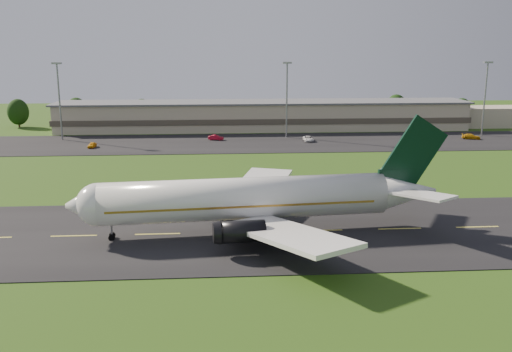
{
  "coord_description": "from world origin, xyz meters",
  "views": [
    {
      "loc": [
        -13.86,
        -73.13,
        24.77
      ],
      "look_at": [
        -8.27,
        8.0,
        6.0
      ],
      "focal_mm": 40.0,
      "sensor_mm": 36.0,
      "label": 1
    }
  ],
  "objects": [
    {
      "name": "terminal",
      "position": [
        6.4,
        96.18,
        3.99
      ],
      "size": [
        145.0,
        16.0,
        8.4
      ],
      "color": "#B6A88B",
      "rests_on": "ground"
    },
    {
      "name": "light_mast_east",
      "position": [
        60.0,
        80.0,
        12.74
      ],
      "size": [
        2.4,
        1.2,
        20.35
      ],
      "color": "gray",
      "rests_on": "ground"
    },
    {
      "name": "airliner",
      "position": [
        -9.46,
        0.08,
        4.66
      ],
      "size": [
        51.27,
        42.01,
        15.57
      ],
      "rotation": [
        0.0,
        0.0,
        0.09
      ],
      "color": "white",
      "rests_on": "ground"
    },
    {
      "name": "service_vehicle_c",
      "position": [
        9.92,
        72.92,
        0.77
      ],
      "size": [
        2.31,
        4.87,
        1.34
      ],
      "primitive_type": "imported",
      "rotation": [
        0.0,
        0.0,
        0.02
      ],
      "color": "silver",
      "rests_on": "apron"
    },
    {
      "name": "light_mast_centre",
      "position": [
        5.0,
        80.0,
        12.74
      ],
      "size": [
        2.4,
        1.2,
        20.35
      ],
      "color": "gray",
      "rests_on": "ground"
    },
    {
      "name": "ground",
      "position": [
        0.0,
        0.0,
        0.0
      ],
      "size": [
        360.0,
        360.0,
        0.0
      ],
      "primitive_type": "plane",
      "color": "#214310",
      "rests_on": "ground"
    },
    {
      "name": "service_vehicle_d",
      "position": [
        54.05,
        73.53,
        0.79
      ],
      "size": [
        5.13,
        3.45,
        1.38
      ],
      "primitive_type": "imported",
      "rotation": [
        0.0,
        0.0,
        1.22
      ],
      "color": "orange",
      "rests_on": "apron"
    },
    {
      "name": "light_mast_west",
      "position": [
        -55.0,
        80.0,
        12.74
      ],
      "size": [
        2.4,
        1.2,
        20.35
      ],
      "color": "gray",
      "rests_on": "ground"
    },
    {
      "name": "taxiway",
      "position": [
        0.0,
        0.0,
        0.05
      ],
      "size": [
        220.0,
        30.0,
        0.1
      ],
      "primitive_type": "cube",
      "color": "black",
      "rests_on": "ground"
    },
    {
      "name": "tree_line",
      "position": [
        36.2,
        106.02,
        4.89
      ],
      "size": [
        194.23,
        9.68,
        9.8
      ],
      "color": "black",
      "rests_on": "ground"
    },
    {
      "name": "service_vehicle_a",
      "position": [
        -44.58,
        67.33,
        0.74
      ],
      "size": [
        1.81,
        3.89,
        1.29
      ],
      "primitive_type": "imported",
      "rotation": [
        0.0,
        0.0,
        -0.08
      ],
      "color": "#E5A10D",
      "rests_on": "apron"
    },
    {
      "name": "apron",
      "position": [
        0.0,
        72.0,
        0.05
      ],
      "size": [
        260.0,
        30.0,
        0.1
      ],
      "primitive_type": "cube",
      "color": "black",
      "rests_on": "ground"
    },
    {
      "name": "service_vehicle_b",
      "position": [
        -14.2,
        76.63,
        0.76
      ],
      "size": [
        4.24,
        2.37,
        1.32
      ],
      "primitive_type": "imported",
      "rotation": [
        0.0,
        0.0,
        1.31
      ],
      "color": "#A40A21",
      "rests_on": "apron"
    }
  ]
}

